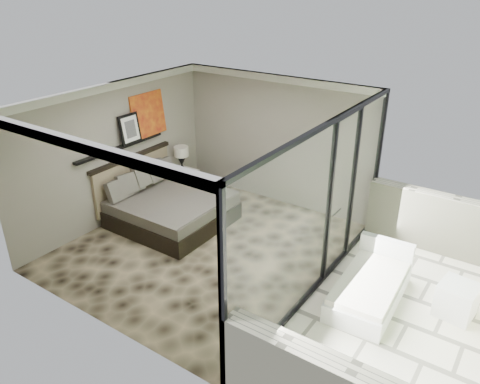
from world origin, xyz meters
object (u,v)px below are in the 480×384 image
Objects in this scene: bed at (168,206)px; table_lamp at (181,156)px; ottoman at (457,300)px; lounger at (370,287)px; nightstand at (183,180)px.

table_lamp is (-0.69, 1.26, 0.55)m from bed.
ottoman is 1.24m from lounger.
table_lamp reaches higher than ottoman.
lounger is (4.32, -0.10, -0.13)m from bed.
table_lamp is 0.33× the size of lounger.
bed reaches higher than ottoman.
bed is at bearing -61.13° from table_lamp.
table_lamp reaches higher than nightstand.
table_lamp is (0.02, -0.03, 0.62)m from nightstand.
table_lamp reaches higher than lounger.
bed is 1.19× the size of lounger.
table_lamp is 5.24m from lounger.
nightstand is (-0.71, 1.29, -0.07)m from bed.
bed is 5.51m from ottoman.
ottoman is at bearing -10.79° from nightstand.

